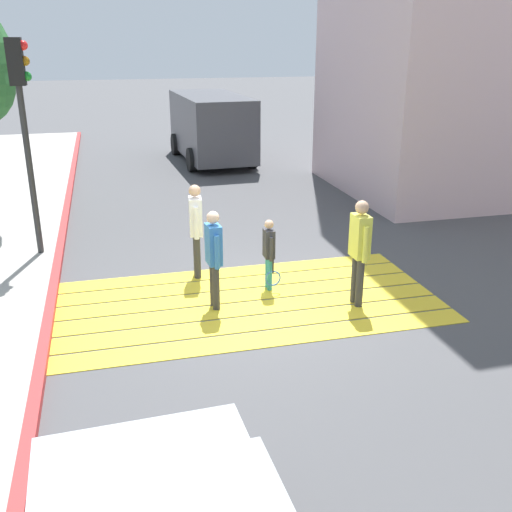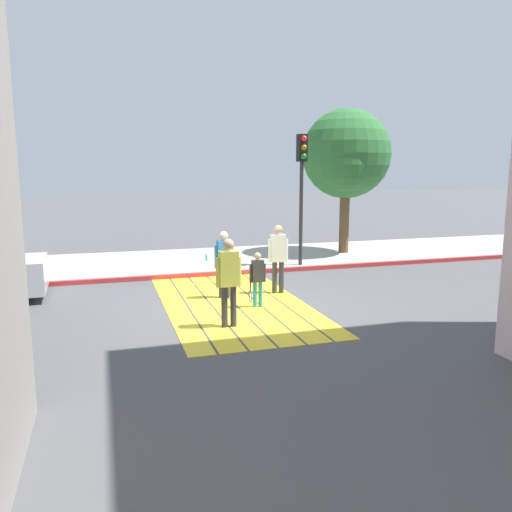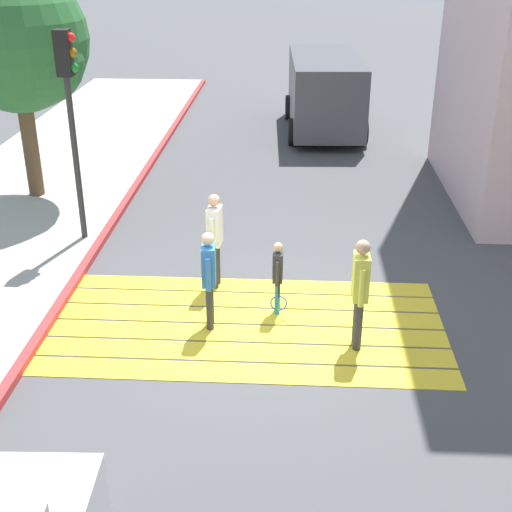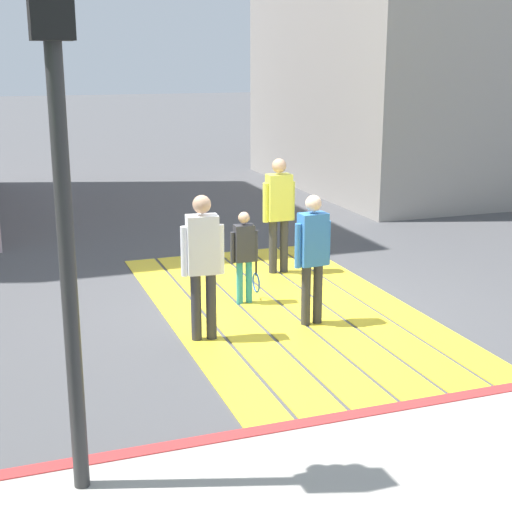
{
  "view_description": "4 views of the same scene",
  "coord_description": "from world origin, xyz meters",
  "px_view_note": "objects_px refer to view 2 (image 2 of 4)",
  "views": [
    {
      "loc": [
        -2.16,
        -8.91,
        4.22
      ],
      "look_at": [
        0.03,
        -0.36,
        0.96
      ],
      "focal_mm": 41.42,
      "sensor_mm": 36.0,
      "label": 1
    },
    {
      "loc": [
        11.28,
        -2.89,
        3.14
      ],
      "look_at": [
        0.05,
        0.54,
        1.13
      ],
      "focal_mm": 35.34,
      "sensor_mm": 36.0,
      "label": 2
    },
    {
      "loc": [
        0.69,
        -9.72,
        5.84
      ],
      "look_at": [
        0.14,
        0.05,
        1.23
      ],
      "focal_mm": 48.35,
      "sensor_mm": 36.0,
      "label": 3
    },
    {
      "loc": [
        -8.86,
        3.62,
        3.3
      ],
      "look_at": [
        -0.36,
        0.58,
        0.9
      ],
      "focal_mm": 52.76,
      "sensor_mm": 36.0,
      "label": 4
    }
  ],
  "objects_px": {
    "street_tree": "(346,156)",
    "pedestrian_adult_side": "(229,276)",
    "pedestrian_adult_trailing": "(224,260)",
    "traffic_light_corner": "(302,173)",
    "pedestrian_adult_lead": "(278,254)",
    "water_bottle": "(206,257)",
    "pedestrian_child_with_racket": "(257,277)"
  },
  "relations": [
    {
      "from": "street_tree",
      "to": "pedestrian_child_with_racket",
      "type": "relative_size",
      "value": 4.13
    },
    {
      "from": "water_bottle",
      "to": "pedestrian_adult_trailing",
      "type": "height_order",
      "value": "pedestrian_adult_trailing"
    },
    {
      "from": "street_tree",
      "to": "pedestrian_adult_side",
      "type": "bearing_deg",
      "value": -40.78
    },
    {
      "from": "traffic_light_corner",
      "to": "water_bottle",
      "type": "distance_m",
      "value": 4.26
    },
    {
      "from": "traffic_light_corner",
      "to": "water_bottle",
      "type": "height_order",
      "value": "traffic_light_corner"
    },
    {
      "from": "water_bottle",
      "to": "pedestrian_adult_lead",
      "type": "relative_size",
      "value": 0.12
    },
    {
      "from": "pedestrian_adult_side",
      "to": "pedestrian_adult_trailing",
      "type": "bearing_deg",
      "value": 168.84
    },
    {
      "from": "pedestrian_adult_lead",
      "to": "street_tree",
      "type": "bearing_deg",
      "value": 138.03
    },
    {
      "from": "water_bottle",
      "to": "pedestrian_adult_trailing",
      "type": "relative_size",
      "value": 0.13
    },
    {
      "from": "traffic_light_corner",
      "to": "pedestrian_adult_side",
      "type": "relative_size",
      "value": 2.35
    },
    {
      "from": "street_tree",
      "to": "pedestrian_adult_side",
      "type": "distance_m",
      "value": 9.72
    },
    {
      "from": "pedestrian_child_with_racket",
      "to": "pedestrian_adult_trailing",
      "type": "bearing_deg",
      "value": -153.96
    },
    {
      "from": "street_tree",
      "to": "pedestrian_adult_lead",
      "type": "distance_m",
      "value": 6.84
    },
    {
      "from": "pedestrian_adult_lead",
      "to": "pedestrian_adult_trailing",
      "type": "relative_size",
      "value": 1.06
    },
    {
      "from": "traffic_light_corner",
      "to": "pedestrian_child_with_racket",
      "type": "height_order",
      "value": "traffic_light_corner"
    },
    {
      "from": "pedestrian_adult_lead",
      "to": "pedestrian_adult_trailing",
      "type": "bearing_deg",
      "value": -87.39
    },
    {
      "from": "traffic_light_corner",
      "to": "pedestrian_adult_side",
      "type": "bearing_deg",
      "value": -34.83
    },
    {
      "from": "pedestrian_adult_trailing",
      "to": "pedestrian_adult_side",
      "type": "distance_m",
      "value": 2.37
    },
    {
      "from": "traffic_light_corner",
      "to": "water_bottle",
      "type": "bearing_deg",
      "value": -120.68
    },
    {
      "from": "water_bottle",
      "to": "pedestrian_adult_side",
      "type": "relative_size",
      "value": 0.12
    },
    {
      "from": "street_tree",
      "to": "water_bottle",
      "type": "distance_m",
      "value": 6.2
    },
    {
      "from": "traffic_light_corner",
      "to": "pedestrian_adult_trailing",
      "type": "relative_size",
      "value": 2.55
    },
    {
      "from": "traffic_light_corner",
      "to": "pedestrian_adult_lead",
      "type": "height_order",
      "value": "traffic_light_corner"
    },
    {
      "from": "pedestrian_adult_trailing",
      "to": "pedestrian_adult_side",
      "type": "height_order",
      "value": "pedestrian_adult_side"
    },
    {
      "from": "pedestrian_adult_lead",
      "to": "pedestrian_adult_trailing",
      "type": "distance_m",
      "value": 1.43
    },
    {
      "from": "street_tree",
      "to": "pedestrian_adult_side",
      "type": "xyz_separation_m",
      "value": [
        7.09,
        -6.12,
        -2.58
      ]
    },
    {
      "from": "pedestrian_adult_trailing",
      "to": "water_bottle",
      "type": "bearing_deg",
      "value": 174.1
    },
    {
      "from": "street_tree",
      "to": "pedestrian_child_with_racket",
      "type": "bearing_deg",
      "value": -41.32
    },
    {
      "from": "street_tree",
      "to": "pedestrian_child_with_racket",
      "type": "height_order",
      "value": "street_tree"
    },
    {
      "from": "street_tree",
      "to": "pedestrian_adult_trailing",
      "type": "height_order",
      "value": "street_tree"
    },
    {
      "from": "street_tree",
      "to": "pedestrian_adult_lead",
      "type": "relative_size",
      "value": 3.01
    },
    {
      "from": "water_bottle",
      "to": "pedestrian_adult_lead",
      "type": "height_order",
      "value": "pedestrian_adult_lead"
    }
  ]
}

